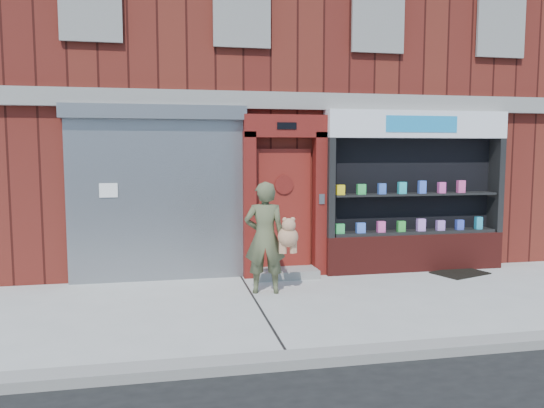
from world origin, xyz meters
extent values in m
plane|color=#9E9E99|center=(0.00, 0.00, 0.00)|extent=(80.00, 80.00, 0.00)
cube|color=gray|center=(0.00, -2.15, 0.06)|extent=(60.00, 0.30, 0.12)
cube|color=#521812|center=(0.00, 6.00, 4.00)|extent=(12.00, 8.00, 8.00)
cube|color=gray|center=(0.00, 1.92, 3.15)|extent=(12.00, 0.16, 0.30)
cube|color=black|center=(-1.50, 1.97, 4.80)|extent=(0.90, 0.06, 1.40)
cube|color=gray|center=(-1.50, 1.93, 4.80)|extent=(1.00, 0.06, 1.50)
cube|color=black|center=(1.00, 1.97, 4.80)|extent=(0.90, 0.06, 1.40)
cube|color=gray|center=(1.00, 1.93, 4.80)|extent=(1.00, 0.06, 1.50)
cube|color=black|center=(3.50, 1.97, 4.80)|extent=(0.90, 0.06, 1.40)
cube|color=gray|center=(3.50, 1.93, 4.80)|extent=(1.00, 0.06, 1.50)
cube|color=gray|center=(-3.00, 1.94, 1.40)|extent=(3.00, 0.10, 2.80)
cube|color=slate|center=(-3.00, 1.88, 2.92)|extent=(3.10, 0.30, 0.24)
cube|color=white|center=(-3.80, 1.88, 1.60)|extent=(0.30, 0.01, 0.24)
cube|color=#5A120F|center=(-1.40, 1.86, 1.30)|extent=(0.22, 0.28, 2.60)
cube|color=#5A120F|center=(-0.10, 1.86, 1.30)|extent=(0.22, 0.28, 2.60)
cube|color=#5A120F|center=(-0.75, 1.86, 2.70)|extent=(1.50, 0.28, 0.40)
cube|color=black|center=(-0.75, 1.71, 2.70)|extent=(0.35, 0.01, 0.12)
cube|color=maroon|center=(-0.75, 1.97, 1.20)|extent=(1.00, 0.06, 2.20)
cylinder|color=black|center=(-0.75, 1.93, 1.65)|extent=(0.28, 0.02, 0.28)
cylinder|color=#5A120F|center=(-0.75, 1.92, 1.65)|extent=(0.34, 0.02, 0.34)
cube|color=gray|center=(-0.75, 1.70, 0.07)|extent=(1.10, 0.55, 0.15)
cube|color=slate|center=(-0.10, 1.71, 1.40)|extent=(0.10, 0.02, 0.18)
cube|color=#591915|center=(1.75, 1.80, 0.35)|extent=(3.50, 0.40, 0.70)
cube|color=black|center=(0.06, 1.80, 1.60)|extent=(0.12, 0.40, 1.80)
cube|color=black|center=(3.44, 1.80, 1.60)|extent=(0.12, 0.40, 1.80)
cube|color=black|center=(1.75, 1.99, 1.60)|extent=(3.30, 0.03, 1.80)
cube|color=black|center=(1.75, 1.80, 0.73)|extent=(3.20, 0.36, 0.06)
cube|color=black|center=(1.75, 1.80, 1.45)|extent=(3.20, 0.36, 0.04)
cube|color=white|center=(1.75, 1.80, 2.75)|extent=(3.50, 0.40, 0.50)
cube|color=#1674AC|center=(1.75, 1.59, 2.75)|extent=(1.40, 0.01, 0.30)
cube|color=green|center=(0.25, 1.72, 0.85)|extent=(0.16, 0.09, 0.18)
cube|color=#4471E9|center=(0.65, 1.72, 0.85)|extent=(0.16, 0.09, 0.19)
cube|color=#E94DA4|center=(1.05, 1.72, 0.86)|extent=(0.14, 0.09, 0.20)
cube|color=green|center=(1.45, 1.72, 0.86)|extent=(0.14, 0.09, 0.20)
cube|color=#C783ED|center=(1.85, 1.72, 0.87)|extent=(0.15, 0.09, 0.23)
cube|color=#AC77D6|center=(2.25, 1.72, 0.85)|extent=(0.15, 0.09, 0.19)
cube|color=#394CC3|center=(2.65, 1.72, 0.85)|extent=(0.14, 0.09, 0.19)
cube|color=teal|center=(3.05, 1.72, 0.88)|extent=(0.13, 0.09, 0.24)
cube|color=yellow|center=(0.25, 1.72, 1.56)|extent=(0.15, 0.09, 0.18)
cube|color=green|center=(0.65, 1.72, 1.56)|extent=(0.16, 0.09, 0.19)
cube|color=blue|center=(1.05, 1.72, 1.57)|extent=(0.14, 0.09, 0.20)
cube|color=#26B4C1|center=(1.45, 1.72, 1.58)|extent=(0.15, 0.09, 0.22)
cube|color=#446AE8|center=(1.85, 1.72, 1.59)|extent=(0.13, 0.09, 0.24)
cube|color=#E74DA7|center=(2.25, 1.72, 1.57)|extent=(0.13, 0.09, 0.20)
cube|color=#DF4A91|center=(2.65, 1.72, 1.59)|extent=(0.14, 0.09, 0.23)
imported|color=#505538|center=(-1.32, 0.76, 0.89)|extent=(0.72, 0.54, 1.78)
sphere|color=#AB7955|center=(-0.98, 0.60, 0.92)|extent=(0.32, 0.32, 0.32)
sphere|color=#AB7955|center=(-0.98, 0.54, 1.11)|extent=(0.22, 0.22, 0.22)
sphere|color=#AB7955|center=(-1.05, 0.54, 1.20)|extent=(0.08, 0.08, 0.08)
sphere|color=#AB7955|center=(-0.92, 0.54, 1.20)|extent=(0.08, 0.08, 0.08)
cylinder|color=#AB7955|center=(-1.09, 0.60, 0.76)|extent=(0.08, 0.08, 0.19)
cylinder|color=#AB7955|center=(-0.88, 0.60, 0.76)|extent=(0.08, 0.08, 0.19)
cylinder|color=#AB7955|center=(-1.05, 0.58, 0.76)|extent=(0.08, 0.08, 0.19)
cylinder|color=#AB7955|center=(-0.92, 0.58, 0.76)|extent=(0.08, 0.08, 0.19)
cube|color=black|center=(2.47, 1.34, 0.01)|extent=(1.10, 0.93, 0.02)
camera|label=1|loc=(-2.86, -7.41, 2.27)|focal=35.00mm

